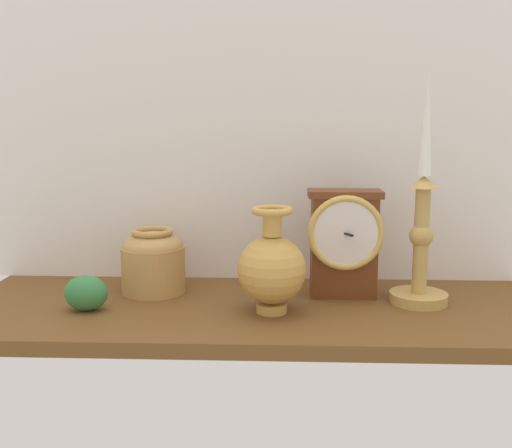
# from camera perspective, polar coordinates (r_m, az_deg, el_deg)

# --- Properties ---
(ground_plane) EXTENTS (1.00, 0.36, 0.02)m
(ground_plane) POSITION_cam_1_polar(r_m,az_deg,el_deg) (1.02, -0.25, -8.45)
(ground_plane) COLOR brown
(back_wall) EXTENTS (1.20, 0.02, 0.65)m
(back_wall) POSITION_cam_1_polar(r_m,az_deg,el_deg) (1.15, 0.15, 10.72)
(back_wall) COLOR white
(back_wall) RESTS_ON ground_plane
(mantel_clock) EXTENTS (0.13, 0.09, 0.19)m
(mantel_clock) POSITION_cam_1_polar(r_m,az_deg,el_deg) (1.05, 8.44, -1.64)
(mantel_clock) COLOR brown
(mantel_clock) RESTS_ON ground_plane
(candlestick_tall_left) EXTENTS (0.10, 0.10, 0.39)m
(candlestick_tall_left) POSITION_cam_1_polar(r_m,az_deg,el_deg) (1.04, 15.59, -1.14)
(candlestick_tall_left) COLOR tan
(candlestick_tall_left) RESTS_ON ground_plane
(brass_vase_bulbous) EXTENTS (0.11, 0.11, 0.17)m
(brass_vase_bulbous) POSITION_cam_1_polar(r_m,az_deg,el_deg) (0.96, 1.53, -4.20)
(brass_vase_bulbous) COLOR gold
(brass_vase_bulbous) RESTS_ON ground_plane
(brass_vase_jar) EXTENTS (0.12, 0.12, 0.12)m
(brass_vase_jar) POSITION_cam_1_polar(r_m,az_deg,el_deg) (1.09, -9.85, -3.43)
(brass_vase_jar) COLOR #B98B49
(brass_vase_jar) RESTS_ON ground_plane
(ivy_sprig) EXTENTS (0.07, 0.05, 0.06)m
(ivy_sprig) POSITION_cam_1_polar(r_m,az_deg,el_deg) (1.02, -16.00, -6.40)
(ivy_sprig) COLOR #367E41
(ivy_sprig) RESTS_ON ground_plane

